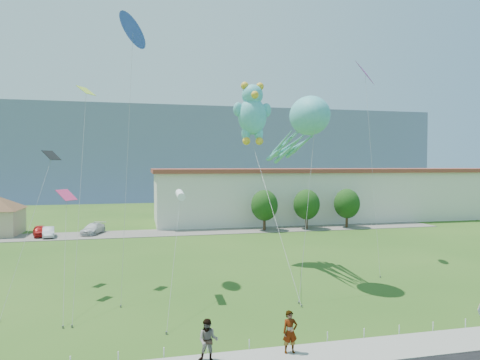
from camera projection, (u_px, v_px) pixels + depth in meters
name	position (u px, v px, depth m)	size (l,w,h in m)	color
ground	(262.00, 337.00, 21.78)	(160.00, 160.00, 0.00)	#274D15
sidewalk	(279.00, 360.00, 19.10)	(80.00, 2.50, 0.10)	gray
parking_strip	(189.00, 232.00, 55.87)	(70.00, 6.00, 0.06)	#59544C
hill_ridge	(161.00, 154.00, 138.23)	(160.00, 50.00, 25.00)	slate
warehouse	(341.00, 193.00, 70.31)	(61.00, 15.00, 8.20)	beige
rope_fence	(269.00, 342.00, 20.51)	(26.05, 0.05, 0.50)	white
tree_near	(264.00, 205.00, 57.02)	(3.60, 3.60, 5.47)	#3F2B19
tree_mid	(307.00, 204.00, 58.36)	(3.60, 3.60, 5.47)	#3F2B19
tree_far	(347.00, 204.00, 59.70)	(3.60, 3.60, 5.47)	#3F2B19
pedestrian_left	(290.00, 332.00, 19.70)	(0.71, 0.47, 1.95)	gray
pedestrian_right	(208.00, 340.00, 18.81)	(0.92, 0.71, 1.88)	gray
parked_car_red	(40.00, 231.00, 52.23)	(1.56, 3.88, 1.32)	red
parked_car_silver	(48.00, 232.00, 51.67)	(1.29, 3.70, 1.22)	silver
parked_car_white	(93.00, 229.00, 54.12)	(1.84, 4.52, 1.31)	silver
octopus_kite	(303.00, 128.00, 32.09)	(3.66, 10.97, 13.74)	teal
teddy_bear_kite	(252.00, 112.00, 38.15)	(3.50, 13.75, 16.16)	teal
small_kite_yellow	(85.00, 115.00, 30.06)	(1.29, 9.58, 14.63)	#A7D431
small_kite_purple	(365.00, 77.00, 39.48)	(3.23, 7.43, 18.04)	#B931C5
small_kite_white	(180.00, 196.00, 28.16)	(1.59, 7.39, 7.24)	white
small_kite_black	(47.00, 170.00, 30.73)	(2.02, 8.67, 9.92)	black
small_kite_pink	(66.00, 206.00, 27.85)	(1.40, 6.71, 7.21)	#CA2C5E
small_kite_blue	(133.00, 36.00, 31.91)	(1.80, 7.13, 19.57)	blue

